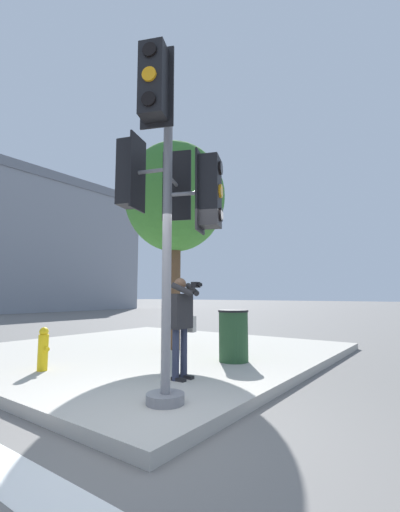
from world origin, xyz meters
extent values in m
plane|color=slate|center=(0.00, 0.00, 0.00)|extent=(160.00, 160.00, 0.00)
cube|color=#ADA89E|center=(3.50, 3.50, 0.08)|extent=(8.00, 8.00, 0.16)
cylinder|color=slate|center=(0.53, 0.26, 0.22)|extent=(0.47, 0.47, 0.12)
cylinder|color=slate|center=(0.53, 0.26, 2.39)|extent=(0.12, 0.12, 4.23)
sphere|color=slate|center=(0.53, 0.26, 4.55)|extent=(0.13, 0.13, 0.13)
cylinder|color=slate|center=(0.45, 0.50, 3.10)|extent=(0.17, 0.38, 0.05)
cube|color=black|center=(0.35, 0.80, 3.10)|extent=(0.36, 0.32, 0.90)
cube|color=black|center=(0.39, 0.67, 3.10)|extent=(0.41, 0.16, 1.02)
cylinder|color=black|center=(0.31, 0.92, 3.40)|extent=(0.17, 0.08, 0.17)
cylinder|color=orange|center=(0.31, 0.92, 3.10)|extent=(0.17, 0.08, 0.17)
cylinder|color=black|center=(0.31, 0.92, 2.80)|extent=(0.17, 0.08, 0.17)
cylinder|color=slate|center=(0.63, 0.02, 2.76)|extent=(0.19, 0.38, 0.05)
cube|color=black|center=(0.75, -0.27, 2.76)|extent=(0.37, 0.34, 0.90)
cube|color=black|center=(0.70, -0.14, 2.76)|extent=(0.40, 0.18, 1.02)
cylinder|color=black|center=(0.80, -0.39, 3.06)|extent=(0.17, 0.09, 0.17)
cylinder|color=orange|center=(0.80, -0.39, 2.76)|extent=(0.17, 0.09, 0.17)
cylinder|color=black|center=(0.80, -0.39, 2.46)|extent=(0.17, 0.09, 0.17)
cylinder|color=slate|center=(0.30, 0.16, 3.97)|extent=(0.38, 0.20, 0.05)
cube|color=black|center=(0.01, 0.04, 3.97)|extent=(0.34, 0.37, 0.90)
cube|color=black|center=(0.13, 0.09, 3.97)|extent=(0.19, 0.40, 1.02)
cylinder|color=black|center=(-0.11, -0.02, 4.27)|extent=(0.09, 0.17, 0.17)
cylinder|color=orange|center=(-0.11, -0.02, 3.97)|extent=(0.09, 0.17, 0.17)
cylinder|color=black|center=(-0.11, -0.02, 3.67)|extent=(0.09, 0.17, 0.17)
cylinder|color=slate|center=(0.77, 0.36, 3.02)|extent=(0.37, 0.21, 0.05)
cube|color=black|center=(1.05, 0.49, 3.02)|extent=(0.34, 0.37, 0.90)
cube|color=black|center=(0.93, 0.44, 3.02)|extent=(0.20, 0.39, 1.02)
cylinder|color=black|center=(1.17, 0.55, 3.32)|extent=(0.10, 0.17, 0.17)
cylinder|color=orange|center=(1.17, 0.55, 3.02)|extent=(0.10, 0.17, 0.17)
cylinder|color=black|center=(1.17, 0.55, 2.72)|extent=(0.10, 0.17, 0.17)
cube|color=black|center=(1.47, 0.83, 0.18)|extent=(0.09, 0.24, 0.05)
cube|color=black|center=(1.67, 0.83, 0.18)|extent=(0.09, 0.24, 0.05)
cylinder|color=#282D42|center=(1.47, 0.89, 0.55)|extent=(0.11, 0.11, 0.78)
cylinder|color=#282D42|center=(1.67, 0.89, 0.55)|extent=(0.11, 0.11, 0.78)
cube|color=#232326|center=(1.57, 0.89, 1.21)|extent=(0.40, 0.22, 0.55)
sphere|color=brown|center=(1.57, 0.89, 1.64)|extent=(0.19, 0.19, 0.19)
cube|color=black|center=(1.57, 0.58, 1.62)|extent=(0.12, 0.10, 0.09)
cylinder|color=black|center=(1.57, 0.51, 1.62)|extent=(0.06, 0.08, 0.06)
cylinder|color=#232326|center=(1.44, 0.75, 1.56)|extent=(0.23, 0.35, 0.22)
cylinder|color=#232326|center=(1.71, 0.75, 1.56)|extent=(0.23, 0.35, 0.22)
cube|color=#B7B2A8|center=(1.85, 0.91, 0.99)|extent=(0.10, 0.20, 0.26)
cylinder|color=brown|center=(3.76, 2.88, 1.61)|extent=(0.31, 0.31, 2.90)
ellipsoid|color=#38752D|center=(3.76, 2.88, 3.94)|extent=(2.53, 2.53, 2.79)
cylinder|color=yellow|center=(0.62, 3.19, 0.47)|extent=(0.17, 0.17, 0.62)
sphere|color=yellow|center=(0.62, 3.19, 0.83)|extent=(0.15, 0.15, 0.15)
cylinder|color=yellow|center=(0.62, 3.08, 0.54)|extent=(0.08, 0.06, 0.08)
cylinder|color=#234728|center=(3.30, 0.93, 0.64)|extent=(0.58, 0.58, 0.97)
cylinder|color=black|center=(3.30, 0.93, 1.15)|extent=(0.61, 0.61, 0.04)
cube|color=gray|center=(15.04, 29.15, 5.71)|extent=(16.40, 8.92, 11.43)
cube|color=slate|center=(15.04, 29.15, 11.83)|extent=(16.60, 9.12, 0.80)
camera|label=1|loc=(-2.70, -2.62, 1.47)|focal=24.00mm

